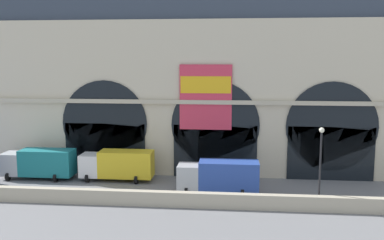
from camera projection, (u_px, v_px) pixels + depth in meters
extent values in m
plane|color=slate|center=(212.00, 191.00, 40.90)|extent=(200.00, 200.00, 0.00)
cube|color=#B2A891|center=(210.00, 200.00, 36.18)|extent=(90.00, 0.70, 1.30)
cube|color=beige|center=(216.00, 98.00, 46.92)|extent=(50.06, 4.58, 16.55)
cube|color=#333D4C|center=(217.00, 0.00, 45.74)|extent=(50.06, 3.98, 4.36)
cube|color=black|center=(105.00, 149.00, 46.54)|extent=(8.80, 0.20, 5.61)
cylinder|color=black|center=(105.00, 123.00, 46.15)|extent=(9.27, 0.20, 9.27)
cube|color=black|center=(215.00, 151.00, 45.38)|extent=(8.80, 0.20, 5.61)
cylinder|color=black|center=(215.00, 125.00, 44.99)|extent=(9.27, 0.20, 9.27)
cube|color=black|center=(331.00, 154.00, 44.22)|extent=(8.80, 0.20, 5.61)
cylinder|color=black|center=(332.00, 127.00, 43.82)|extent=(9.27, 0.20, 9.27)
cube|color=#D8334C|center=(206.00, 97.00, 44.56)|extent=(5.45, 0.12, 6.79)
cube|color=yellow|center=(206.00, 85.00, 44.29)|extent=(5.23, 0.04, 1.76)
cube|color=#C0B49A|center=(215.00, 102.00, 44.55)|extent=(50.06, 0.50, 0.44)
cube|color=#ADB2B7|center=(13.00, 163.00, 45.19)|extent=(2.00, 2.30, 2.30)
cube|color=#19727A|center=(47.00, 162.00, 44.79)|extent=(5.50, 2.30, 2.70)
cylinder|color=black|center=(8.00, 177.00, 44.34)|extent=(0.28, 0.84, 0.84)
cylinder|color=black|center=(18.00, 171.00, 46.38)|extent=(0.28, 0.84, 0.84)
cylinder|color=black|center=(55.00, 178.00, 43.84)|extent=(0.28, 0.84, 0.84)
cylinder|color=black|center=(63.00, 173.00, 45.88)|extent=(0.28, 0.84, 0.84)
cube|color=white|center=(91.00, 165.00, 44.55)|extent=(2.00, 2.30, 2.30)
cube|color=gold|center=(126.00, 164.00, 44.15)|extent=(5.50, 2.30, 2.70)
cylinder|color=black|center=(87.00, 178.00, 43.70)|extent=(0.28, 0.84, 0.84)
cylinder|color=black|center=(94.00, 173.00, 45.74)|extent=(0.28, 0.84, 0.84)
cylinder|color=black|center=(136.00, 180.00, 43.20)|extent=(0.28, 0.84, 0.84)
cylinder|color=black|center=(141.00, 174.00, 45.24)|extent=(0.28, 0.84, 0.84)
cube|color=#ADB2B7|center=(189.00, 177.00, 40.11)|extent=(2.00, 2.30, 2.30)
cube|color=#28479E|center=(229.00, 176.00, 39.71)|extent=(5.50, 2.30, 2.70)
cylinder|color=black|center=(186.00, 192.00, 39.26)|extent=(0.28, 0.84, 0.84)
cylinder|color=black|center=(189.00, 185.00, 41.30)|extent=(0.28, 0.84, 0.84)
cylinder|color=black|center=(242.00, 194.00, 38.76)|extent=(0.28, 0.84, 0.84)
cylinder|color=black|center=(242.00, 187.00, 40.80)|extent=(0.28, 0.84, 0.84)
cylinder|color=black|center=(320.00, 171.00, 35.71)|extent=(0.16, 0.16, 6.50)
sphere|color=#F2EDCC|center=(322.00, 130.00, 35.23)|extent=(0.44, 0.44, 0.44)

